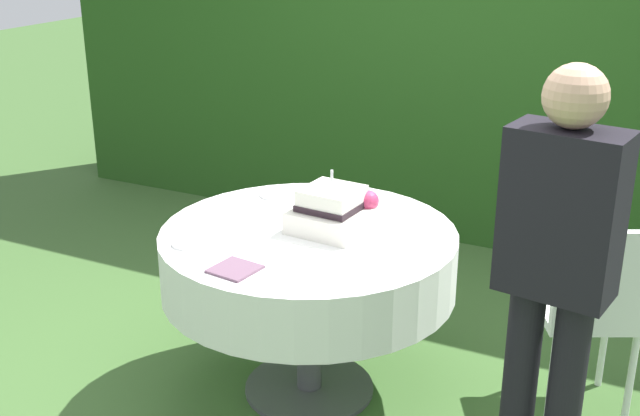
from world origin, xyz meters
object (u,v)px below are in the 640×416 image
cake_table (309,260)px  serving_plate_far (273,195)px  serving_plate_left (187,244)px  napkin_stack (235,269)px  serving_plate_near (376,204)px  wedding_cake (333,211)px  standing_person (556,270)px  garden_chair (594,303)px

cake_table → serving_plate_far: serving_plate_far is taller
serving_plate_left → napkin_stack: serving_plate_left is taller
serving_plate_near → napkin_stack: bearing=-102.8°
cake_table → napkin_stack: napkin_stack is taller
wedding_cake → standing_person: standing_person is taller
wedding_cake → serving_plate_far: bearing=149.9°
cake_table → serving_plate_far: 0.48m
serving_plate_left → napkin_stack: bearing=-21.4°
serving_plate_near → standing_person: bearing=-37.3°
wedding_cake → serving_plate_far: size_ratio=2.56×
serving_plate_left → garden_chair: (1.49, 0.67, -0.23)m
cake_table → standing_person: bearing=-15.4°
cake_table → serving_plate_near: serving_plate_near is taller
napkin_stack → garden_chair: garden_chair is taller
serving_plate_left → cake_table: bearing=43.3°
cake_table → standing_person: 1.13m
wedding_cake → serving_plate_left: wedding_cake is taller
wedding_cake → garden_chair: bearing=14.4°
serving_plate_near → standing_person: 1.17m
standing_person → garden_chair: bearing=83.5°
serving_plate_far → garden_chair: bearing=0.7°
wedding_cake → napkin_stack: size_ratio=2.03×
wedding_cake → cake_table: bearing=-143.5°
serving_plate_near → garden_chair: (0.99, -0.08, -0.23)m
standing_person → serving_plate_left: bearing=-177.7°
cake_table → serving_plate_left: serving_plate_left is taller
serving_plate_near → garden_chair: 1.02m
cake_table → serving_plate_near: bearing=72.6°
serving_plate_left → napkin_stack: (0.30, -0.12, -0.00)m
serving_plate_far → napkin_stack: bearing=-70.4°
wedding_cake → serving_plate_near: size_ratio=2.53×
standing_person → napkin_stack: bearing=-171.2°
garden_chair → standing_person: (-0.07, -0.62, 0.39)m
standing_person → wedding_cake: bearing=160.0°
cake_table → serving_plate_far: (-0.34, 0.31, 0.14)m
serving_plate_left → garden_chair: garden_chair is taller
serving_plate_near → serving_plate_left: bearing=-123.1°
napkin_stack → garden_chair: (1.19, 0.79, -0.23)m
serving_plate_left → garden_chair: bearing=24.4°
serving_plate_near → garden_chair: bearing=-4.9°
serving_plate_near → standing_person: standing_person is taller
cake_table → garden_chair: size_ratio=1.40×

